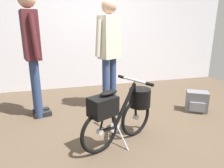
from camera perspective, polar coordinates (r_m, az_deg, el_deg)
name	(u,v)px	position (r m, az deg, el deg)	size (l,w,h in m)	color
ground_plane	(119,126)	(2.78, 2.12, -11.94)	(6.41, 6.41, 0.00)	brown
back_wall	(90,23)	(4.48, -6.33, 16.82)	(6.41, 0.10, 2.75)	silver
folding_bike_foreground	(122,110)	(2.27, 2.99, -7.42)	(0.96, 0.59, 0.73)	black
visitor_near_wall	(109,48)	(3.14, -0.83, 10.14)	(0.47, 0.37, 1.70)	navy
visitor_browsing	(32,47)	(3.03, -21.88, 9.69)	(0.33, 0.52, 1.77)	navy
backpack_on_floor	(197,102)	(3.45, 22.99, -4.62)	(0.39, 0.35, 0.32)	slate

